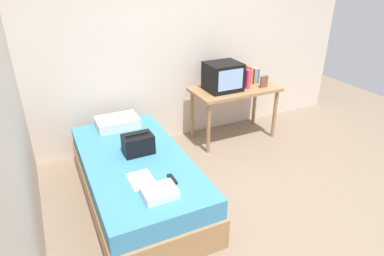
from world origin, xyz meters
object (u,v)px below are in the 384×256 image
object	(u,v)px
pillow	(117,122)
water_bottle	(248,79)
book_row	(248,75)
tv	(223,77)
bed	(137,179)
folded_towel	(160,192)
picture_frame	(264,82)
handbag	(138,144)
remote_dark	(172,179)
desk	(235,94)
magazine	(141,180)

from	to	relation	value
pillow	water_bottle	bearing A→B (deg)	-2.30
water_bottle	book_row	xyz separation A→B (m)	(0.13, 0.18, -0.02)
book_row	tv	bearing A→B (deg)	-169.14
book_row	pillow	size ratio (longest dim) A/B	0.55
bed	folded_towel	world-z (taller)	folded_towel
picture_frame	pillow	xyz separation A→B (m)	(-1.97, 0.13, -0.26)
water_bottle	book_row	distance (m)	0.22
tv	pillow	distance (m)	1.47
water_bottle	bed	bearing A→B (deg)	-158.58
picture_frame	folded_towel	world-z (taller)	picture_frame
bed	tv	size ratio (longest dim) A/B	4.55
bed	handbag	xyz separation A→B (m)	(0.06, 0.08, 0.35)
book_row	water_bottle	bearing A→B (deg)	-125.77
remote_dark	desk	bearing A→B (deg)	41.74
book_row	folded_towel	size ratio (longest dim) A/B	0.94
water_bottle	handbag	bearing A→B (deg)	-160.16
bed	remote_dark	world-z (taller)	remote_dark
bed	picture_frame	bearing A→B (deg)	17.60
remote_dark	folded_towel	size ratio (longest dim) A/B	0.56
water_bottle	magazine	world-z (taller)	water_bottle
pillow	handbag	bearing A→B (deg)	-86.51
picture_frame	folded_towel	xyz separation A→B (m)	(-1.98, -1.31, -0.28)
picture_frame	remote_dark	distance (m)	2.16
bed	folded_towel	xyz separation A→B (m)	(0.00, -0.68, 0.29)
magazine	remote_dark	world-z (taller)	remote_dark
picture_frame	water_bottle	bearing A→B (deg)	163.58
tv	magazine	size ratio (longest dim) A/B	1.52
picture_frame	magazine	size ratio (longest dim) A/B	0.55
book_row	handbag	size ratio (longest dim) A/B	0.88
desk	book_row	world-z (taller)	book_row
tv	water_bottle	bearing A→B (deg)	-15.44
bed	handbag	world-z (taller)	handbag
desk	folded_towel	distance (m)	2.18
pillow	picture_frame	bearing A→B (deg)	-3.90
tv	folded_towel	size ratio (longest dim) A/B	1.57
folded_towel	magazine	bearing A→B (deg)	103.26
water_bottle	book_row	bearing A→B (deg)	54.23
tv	folded_towel	xyz separation A→B (m)	(-1.44, -1.46, -0.38)
pillow	handbag	world-z (taller)	handbag
desk	remote_dark	bearing A→B (deg)	-138.26
bed	folded_towel	distance (m)	0.74
book_row	handbag	xyz separation A→B (m)	(-1.84, -0.79, -0.24)
desk	book_row	size ratio (longest dim) A/B	4.39
folded_towel	handbag	bearing A→B (deg)	85.75
book_row	pillow	bearing A→B (deg)	-176.70
book_row	handbag	bearing A→B (deg)	-156.60
desk	picture_frame	size ratio (longest dim) A/B	7.32
water_bottle	handbag	xyz separation A→B (m)	(-1.71, -0.62, -0.26)
tv	remote_dark	bearing A→B (deg)	-134.03
bed	water_bottle	world-z (taller)	water_bottle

